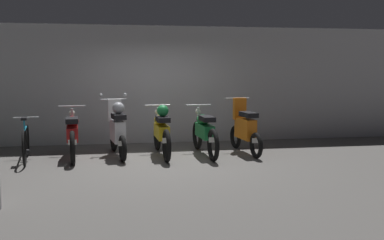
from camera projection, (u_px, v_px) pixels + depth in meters
ground_plane at (165, 162)px, 8.04m from camera, size 80.00×80.00×0.00m
back_wall at (155, 85)px, 10.21m from camera, size 16.00×0.30×2.85m
motorbike_slot_0 at (73, 134)px, 8.42m from camera, size 0.56×1.95×1.03m
motorbike_slot_1 at (117, 129)px, 8.56m from camera, size 0.58×1.67×1.29m
motorbike_slot_2 at (161, 131)px, 8.61m from camera, size 0.56×1.95×1.08m
motorbike_slot_3 at (204, 132)px, 8.71m from camera, size 0.56×1.95×1.03m
motorbike_slot_4 at (245, 129)px, 8.92m from camera, size 0.56×1.68×1.18m
bicycle at (26, 143)px, 8.14m from camera, size 0.50×1.71×0.89m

